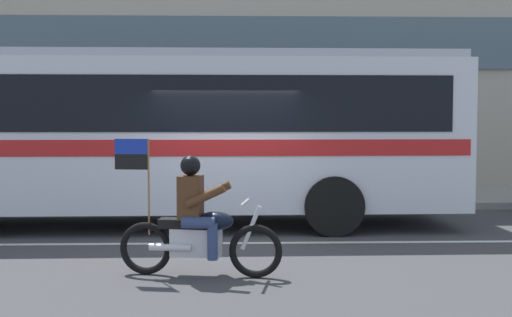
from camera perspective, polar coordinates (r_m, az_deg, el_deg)
ground_plane at (r=11.80m, az=-2.48°, el=-6.54°), size 60.00×60.00×0.00m
sidewalk_curb at (r=16.84m, az=-2.32°, el=-3.23°), size 28.00×3.80×0.15m
lane_center_stripe at (r=11.21m, az=-2.50°, el=-7.06°), size 26.60×0.14×0.01m
transit_bus at (r=12.87m, az=-7.51°, el=2.71°), size 10.88×2.72×3.22m
motorcycle_with_rider at (r=8.88m, az=-4.87°, el=-5.55°), size 2.17×0.70×1.78m
fire_hydrant at (r=16.13m, az=12.78°, el=-2.03°), size 0.22×0.30×0.75m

